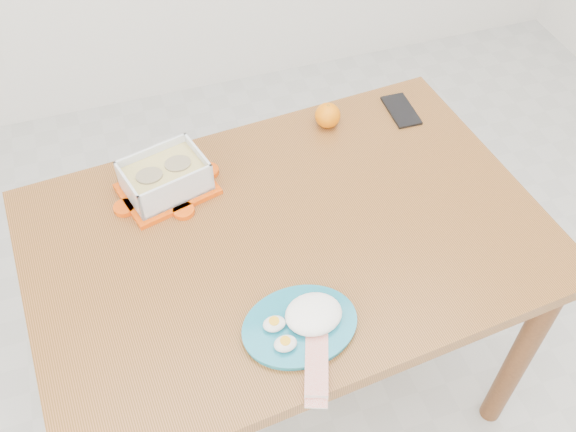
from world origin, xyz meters
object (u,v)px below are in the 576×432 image
object	(u,v)px
rice_plate	(304,321)
smartphone	(401,110)
food_container	(165,178)
dining_table	(288,259)
orange_fruit	(328,115)

from	to	relation	value
rice_plate	smartphone	bearing A→B (deg)	46.45
food_container	smartphone	distance (m)	0.68
dining_table	food_container	world-z (taller)	food_container
food_container	orange_fruit	bearing A→B (deg)	-1.76
dining_table	rice_plate	distance (m)	0.28
rice_plate	smartphone	size ratio (longest dim) A/B	1.83
orange_fruit	smartphone	xyz separation A→B (m)	(0.21, -0.01, -0.03)
orange_fruit	rice_plate	world-z (taller)	orange_fruit
dining_table	orange_fruit	world-z (taller)	orange_fruit
rice_plate	orange_fruit	bearing A→B (deg)	61.99
dining_table	food_container	size ratio (longest dim) A/B	4.94
food_container	orange_fruit	xyz separation A→B (m)	(0.46, 0.11, -0.01)
food_container	rice_plate	bearing A→B (deg)	-82.77
food_container	rice_plate	world-z (taller)	food_container
dining_table	food_container	distance (m)	0.36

